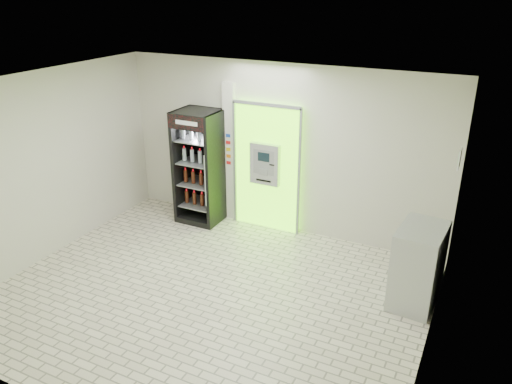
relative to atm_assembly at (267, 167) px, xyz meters
The scene contains 7 objects.
ground 2.69m from the atm_assembly, 85.26° to the right, with size 6.00×6.00×0.00m, color beige.
room_shell 2.51m from the atm_assembly, 85.26° to the right, with size 6.00×6.00×6.00m.
atm_assembly is the anchor object (origin of this frame).
pillar 0.79m from the atm_assembly, behind, with size 0.22×0.11×2.60m.
beverage_cooler 1.28m from the atm_assembly, 167.85° to the right, with size 0.80×0.75×2.12m.
steel_cabinet 3.21m from the atm_assembly, 23.51° to the right, with size 0.65×0.92×1.17m.
exit_sign 3.48m from the atm_assembly, 17.65° to the right, with size 0.02×0.22×0.26m.
Camera 1 is at (3.32, -5.18, 4.21)m, focal length 35.00 mm.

